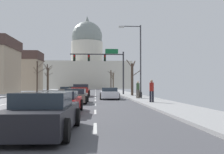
{
  "coord_description": "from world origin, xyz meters",
  "views": [
    {
      "loc": [
        3.51,
        -22.52,
        1.49
      ],
      "look_at": [
        6.74,
        26.6,
        3.05
      ],
      "focal_mm": 40.32,
      "sensor_mm": 36.0,
      "label": 1
    }
  ],
  "objects": [
    {
      "name": "pedestrian_01",
      "position": [
        7.85,
        2.96,
        1.11
      ],
      "size": [
        0.35,
        0.34,
        1.75
      ],
      "color": "#4C4238",
      "rests_on": "ground"
    },
    {
      "name": "capitol_building",
      "position": [
        0.0,
        81.07,
        9.17
      ],
      "size": [
        34.42,
        22.77,
        30.05
      ],
      "color": "beige",
      "rests_on": "ground"
    },
    {
      "name": "bare_tree_00",
      "position": [
        8.29,
        9.86,
        2.45
      ],
      "size": [
        2.06,
        2.77,
        4.65
      ],
      "color": "#423328",
      "rests_on": "ground"
    },
    {
      "name": "sedan_near_01",
      "position": [
        5.0,
        4.41,
        0.57
      ],
      "size": [
        2.11,
        4.64,
        1.2
      ],
      "color": "silver",
      "rests_on": "ground"
    },
    {
      "name": "sedan_near_04",
      "position": [
        1.92,
        -14.6,
        0.59
      ],
      "size": [
        2.05,
        4.38,
        1.27
      ],
      "color": "black",
      "rests_on": "ground"
    },
    {
      "name": "street_lamp_right",
      "position": [
        7.88,
        3.33,
        4.68
      ],
      "size": [
        2.37,
        0.24,
        7.62
      ],
      "color": "#333338",
      "rests_on": "ground"
    },
    {
      "name": "pedestrian_00",
      "position": [
        7.92,
        -3.01,
        1.12
      ],
      "size": [
        0.35,
        0.34,
        1.76
      ],
      "color": "black",
      "rests_on": "ground"
    },
    {
      "name": "flank_building_00",
      "position": [
        -16.87,
        45.66,
        5.21
      ],
      "size": [
        11.64,
        7.79,
        10.29
      ],
      "color": "tan",
      "rests_on": "ground"
    },
    {
      "name": "sedan_near_02",
      "position": [
        1.91,
        -1.65,
        0.56
      ],
      "size": [
        2.0,
        4.34,
        1.18
      ],
      "color": "#6B6056",
      "rests_on": "ground"
    },
    {
      "name": "bicycle_parked",
      "position": [
        8.15,
        3.35,
        0.49
      ],
      "size": [
        0.12,
        1.77,
        0.85
      ],
      "color": "black",
      "rests_on": "ground"
    },
    {
      "name": "sedan_oncoming_00",
      "position": [
        -2.01,
        23.32,
        0.55
      ],
      "size": [
        2.13,
        4.57,
        1.15
      ],
      "color": "#6B6056",
      "rests_on": "ground"
    },
    {
      "name": "bare_tree_01",
      "position": [
        -8.96,
        44.77,
        3.26
      ],
      "size": [
        2.15,
        1.3,
        6.18
      ],
      "color": "brown",
      "rests_on": "ground"
    },
    {
      "name": "sedan_oncoming_01",
      "position": [
        -1.84,
        36.07,
        0.53
      ],
      "size": [
        2.11,
        4.74,
        1.13
      ],
      "color": "#6B6056",
      "rests_on": "ground"
    },
    {
      "name": "sedan_near_03",
      "position": [
        1.71,
        -9.04,
        0.56
      ],
      "size": [
        2.09,
        4.46,
        1.17
      ],
      "color": "#B71414",
      "rests_on": "ground"
    },
    {
      "name": "bare_tree_02",
      "position": [
        8.19,
        44.04,
        2.63
      ],
      "size": [
        1.55,
        2.19,
        5.1
      ],
      "color": "#4C3D2D",
      "rests_on": "ground"
    },
    {
      "name": "signal_gantry",
      "position": [
        4.76,
        14.22,
        4.93
      ],
      "size": [
        7.91,
        0.41,
        6.65
      ],
      "color": "#28282D",
      "rests_on": "ground"
    },
    {
      "name": "pickup_truck_near_00",
      "position": [
        1.57,
        10.76,
        0.72
      ],
      "size": [
        2.37,
        5.56,
        1.59
      ],
      "color": "maroon",
      "rests_on": "ground"
    },
    {
      "name": "bare_tree_04",
      "position": [
        8.05,
        50.95,
        3.14
      ],
      "size": [
        2.37,
        1.92,
        5.69
      ],
      "color": "#423328",
      "rests_on": "ground"
    },
    {
      "name": "ground",
      "position": [
        0.0,
        -0.0,
        0.02
      ],
      "size": [
        20.0,
        180.0,
        0.2
      ],
      "color": "#4B4B50"
    },
    {
      "name": "bare_tree_03",
      "position": [
        -8.18,
        39.3,
        3.77
      ],
      "size": [
        1.77,
        2.9,
        6.45
      ],
      "color": "#423328",
      "rests_on": "ground"
    },
    {
      "name": "bare_tree_05",
      "position": [
        -8.1,
        28.55,
        3.43
      ],
      "size": [
        2.51,
        2.19,
        6.23
      ],
      "color": "#423328",
      "rests_on": "ground"
    }
  ]
}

